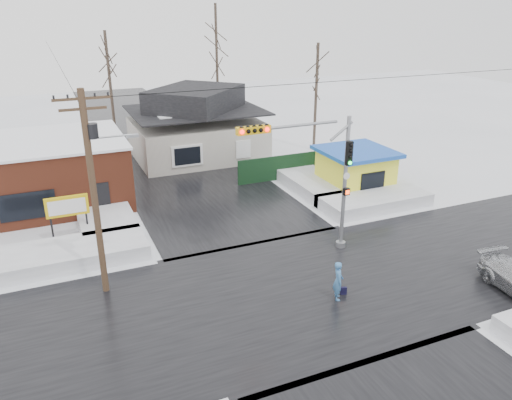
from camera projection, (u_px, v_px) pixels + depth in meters
name	position (u px, v px, depth m)	size (l,w,h in m)	color
ground	(300.00, 291.00, 22.38)	(120.00, 120.00, 0.00)	white
road_ns	(300.00, 291.00, 22.38)	(10.00, 120.00, 0.02)	black
road_ew	(300.00, 291.00, 22.38)	(120.00, 10.00, 0.02)	black
snowbank_nw	(75.00, 253.00, 24.89)	(7.00, 3.00, 0.80)	white
snowbank_ne	(374.00, 200.00, 31.52)	(7.00, 3.00, 0.80)	white
snowbank_nside_w	(103.00, 211.00, 29.89)	(3.00, 8.00, 0.80)	white
snowbank_nside_e	(308.00, 180.00, 35.05)	(3.00, 8.00, 0.80)	white
traffic_signal	(319.00, 169.00, 24.13)	(6.05, 0.68, 7.00)	gray
utility_pole	(94.00, 183.00, 20.56)	(3.15, 0.44, 9.00)	#382619
brick_building	(26.00, 174.00, 31.20)	(12.20, 8.20, 4.12)	brown
marquee_sign	(67.00, 207.00, 26.45)	(2.20, 0.21, 2.55)	black
house	(196.00, 126.00, 40.91)	(10.40, 8.40, 5.76)	beige
kiosk	(355.00, 170.00, 33.87)	(4.60, 4.60, 2.88)	#FBFA37
fence	(289.00, 166.00, 36.39)	(8.00, 0.12, 1.80)	black
tree_far_left	(107.00, 57.00, 40.14)	(3.00, 3.00, 10.00)	#332821
tree_far_mid	(216.00, 32.00, 44.95)	(3.00, 3.00, 12.00)	#332821
tree_far_right	(317.00, 66.00, 41.22)	(3.00, 3.00, 9.00)	#332821
pedestrian	(338.00, 281.00, 21.47)	(0.65, 0.43, 1.78)	teal
shopping_bag	(343.00, 291.00, 22.04)	(0.28, 0.12, 0.35)	black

